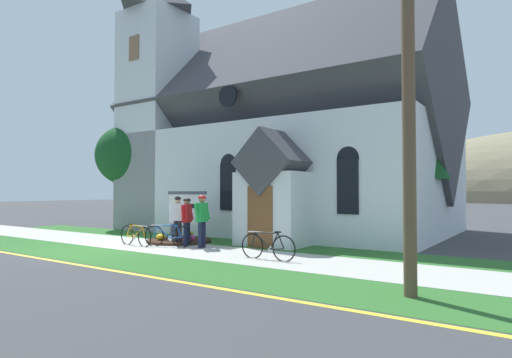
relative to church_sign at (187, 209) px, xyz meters
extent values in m
plane|color=#3D3D3F|center=(-0.63, 0.41, -1.23)|extent=(140.00, 140.00, 0.00)
cube|color=#B7B5AD|center=(0.79, -1.72, -1.22)|extent=(32.00, 2.69, 0.01)
cube|color=#2D6628|center=(0.79, -4.19, -1.22)|extent=(32.00, 2.26, 0.01)
cube|color=#2D6628|center=(0.79, 0.60, -1.22)|extent=(24.00, 1.94, 0.01)
cube|color=yellow|center=(0.79, -5.47, -1.23)|extent=(28.00, 0.16, 0.01)
cube|color=silver|center=(0.79, 6.44, 1.16)|extent=(14.73, 9.73, 4.78)
cube|color=#424247|center=(0.79, 6.44, 5.03)|extent=(15.23, 9.91, 9.91)
cube|color=silver|center=(-5.06, 3.09, 4.30)|extent=(3.03, 3.03, 11.06)
cube|color=#7F6047|center=(-5.06, 1.56, 7.71)|extent=(0.70, 0.06, 1.20)
cube|color=silver|center=(3.44, 0.78, 0.07)|extent=(2.40, 1.60, 2.60)
cube|color=#424247|center=(3.44, 0.78, 1.72)|extent=(2.40, 1.80, 2.40)
cube|color=brown|center=(3.44, -0.04, -0.18)|extent=(1.00, 0.06, 2.10)
cube|color=black|center=(0.79, 1.55, 0.87)|extent=(0.76, 0.06, 1.90)
cone|color=black|center=(0.79, 1.55, 1.82)|extent=(0.80, 0.06, 0.80)
cube|color=black|center=(5.94, 1.55, 0.87)|extent=(0.76, 0.06, 1.90)
cone|color=black|center=(5.94, 1.55, 1.82)|extent=(0.80, 0.06, 0.80)
cylinder|color=black|center=(0.79, 1.55, 4.58)|extent=(0.90, 0.06, 0.90)
cube|color=#474C56|center=(-0.75, -0.02, -0.91)|extent=(0.12, 0.12, 0.64)
cube|color=#474C56|center=(0.75, 0.02, -0.91)|extent=(0.12, 0.12, 0.64)
cube|color=white|center=(0.00, 0.00, -0.01)|extent=(1.79, 0.12, 1.16)
cube|color=#474C56|center=(0.00, 0.00, 0.63)|extent=(1.91, 0.16, 0.12)
cube|color=black|center=(0.00, -0.04, 0.13)|extent=(1.43, 0.04, 0.16)
cylinder|color=#382319|center=(0.00, -0.40, -1.18)|extent=(2.42, 2.42, 0.10)
ellipsoid|color=#CC338C|center=(0.72, -0.57, -1.01)|extent=(0.36, 0.36, 0.24)
ellipsoid|color=gold|center=(-0.22, 0.37, -1.01)|extent=(0.36, 0.36, 0.24)
ellipsoid|color=gold|center=(-0.44, -0.92, -1.01)|extent=(0.36, 0.36, 0.24)
torus|color=black|center=(1.17, -1.47, -0.87)|extent=(0.72, 0.27, 0.75)
torus|color=black|center=(0.17, -1.79, -0.87)|extent=(0.72, 0.27, 0.75)
cylinder|color=#194CA5|center=(0.51, -1.68, -0.72)|extent=(0.55, 0.21, 0.44)
cylinder|color=#194CA5|center=(0.62, -1.65, -0.48)|extent=(0.75, 0.27, 0.09)
cylinder|color=#194CA5|center=(0.88, -1.56, -0.69)|extent=(0.26, 0.12, 0.48)
cylinder|color=#194CA5|center=(0.97, -1.53, -0.90)|extent=(0.42, 0.17, 0.09)
cylinder|color=#194CA5|center=(1.08, -1.50, -0.66)|extent=(0.22, 0.10, 0.43)
cylinder|color=#194CA5|center=(0.21, -1.78, -0.69)|extent=(0.12, 0.07, 0.37)
ellipsoid|color=black|center=(0.99, -1.53, -0.43)|extent=(0.25, 0.15, 0.05)
cylinder|color=silver|center=(0.25, -1.77, -0.49)|extent=(0.43, 0.16, 0.03)
cylinder|color=silver|center=(0.77, -1.60, -0.93)|extent=(0.18, 0.07, 0.18)
torus|color=black|center=(5.52, -1.95, -0.88)|extent=(0.73, 0.06, 0.73)
torus|color=black|center=(4.49, -1.98, -0.88)|extent=(0.73, 0.06, 0.73)
cylinder|color=black|center=(4.84, -1.97, -0.71)|extent=(0.56, 0.05, 0.47)
cylinder|color=black|center=(4.95, -1.97, -0.47)|extent=(0.77, 0.06, 0.06)
cylinder|color=black|center=(5.22, -1.96, -0.70)|extent=(0.26, 0.04, 0.49)
cylinder|color=black|center=(5.31, -1.96, -0.91)|extent=(0.42, 0.05, 0.09)
cylinder|color=black|center=(5.43, -1.96, -0.67)|extent=(0.22, 0.04, 0.43)
cylinder|color=black|center=(4.53, -1.98, -0.68)|extent=(0.12, 0.04, 0.40)
ellipsoid|color=black|center=(5.33, -1.96, -0.43)|extent=(0.24, 0.09, 0.05)
cylinder|color=silver|center=(4.57, -1.98, -0.47)|extent=(0.44, 0.04, 0.03)
cylinder|color=silver|center=(5.11, -1.96, -0.93)|extent=(0.18, 0.02, 0.18)
torus|color=black|center=(-1.02, -2.01, -0.89)|extent=(0.72, 0.07, 0.72)
torus|color=black|center=(-0.04, -2.05, -0.89)|extent=(0.72, 0.07, 0.72)
cylinder|color=orange|center=(-0.37, -2.04, -0.74)|extent=(0.53, 0.06, 0.43)
cylinder|color=orange|center=(-0.48, -2.03, -0.52)|extent=(0.73, 0.07, 0.07)
cylinder|color=orange|center=(-0.73, -2.02, -0.72)|extent=(0.25, 0.05, 0.45)
cylinder|color=orange|center=(-0.82, -2.01, -0.91)|extent=(0.40, 0.05, 0.09)
cylinder|color=orange|center=(-0.93, -2.01, -0.70)|extent=(0.21, 0.05, 0.40)
cylinder|color=orange|center=(-0.07, -2.05, -0.71)|extent=(0.12, 0.04, 0.36)
ellipsoid|color=black|center=(-0.84, -2.01, -0.48)|extent=(0.24, 0.09, 0.05)
cylinder|color=silver|center=(-0.11, -2.05, -0.52)|extent=(0.44, 0.05, 0.03)
cylinder|color=silver|center=(-0.62, -2.02, -0.94)|extent=(0.18, 0.03, 0.18)
cylinder|color=#191E38|center=(1.84, -1.27, -0.79)|extent=(0.15, 0.15, 0.89)
cylinder|color=#191E38|center=(1.80, -1.05, -0.79)|extent=(0.15, 0.15, 0.89)
cube|color=green|center=(1.82, -1.16, -0.02)|extent=(0.30, 0.53, 0.65)
sphere|color=#936B51|center=(1.82, -1.16, 0.42)|extent=(0.23, 0.23, 0.23)
ellipsoid|color=red|center=(1.82, -1.16, 0.48)|extent=(0.33, 0.29, 0.16)
cylinder|color=green|center=(1.84, -1.46, 0.01)|extent=(0.09, 0.20, 0.59)
cylinder|color=green|center=(1.80, -0.86, 0.01)|extent=(0.09, 0.25, 0.58)
cylinder|color=#2D2D33|center=(0.52, -0.91, -0.80)|extent=(0.15, 0.15, 0.86)
cylinder|color=#2D2D33|center=(0.39, -0.98, -0.80)|extent=(0.15, 0.15, 0.86)
cube|color=silver|center=(0.46, -0.94, -0.06)|extent=(0.52, 0.39, 0.63)
sphere|color=tan|center=(0.46, -0.94, 0.37)|extent=(0.22, 0.22, 0.22)
ellipsoid|color=black|center=(0.46, -0.94, 0.43)|extent=(0.33, 0.35, 0.16)
cylinder|color=silver|center=(0.74, -0.85, -0.02)|extent=(0.09, 0.20, 0.57)
cylinder|color=silver|center=(0.18, -1.03, -0.02)|extent=(0.09, 0.15, 0.57)
cylinder|color=#191E38|center=(1.00, -0.97, -0.81)|extent=(0.15, 0.15, 0.84)
cylinder|color=#191E38|center=(1.08, -1.18, -0.81)|extent=(0.15, 0.15, 0.84)
cube|color=red|center=(1.04, -1.08, -0.09)|extent=(0.36, 0.51, 0.61)
sphere|color=#936B51|center=(1.04, -1.08, 0.33)|extent=(0.22, 0.22, 0.22)
ellipsoid|color=black|center=(1.04, -1.08, 0.39)|extent=(0.33, 0.31, 0.15)
cylinder|color=red|center=(0.97, -0.80, -0.05)|extent=(0.09, 0.22, 0.56)
cylinder|color=red|center=(1.11, -1.36, -0.05)|extent=(0.09, 0.14, 0.56)
cylinder|color=brown|center=(9.44, -4.01, 3.25)|extent=(0.24, 0.24, 8.96)
cylinder|color=#3D2D1E|center=(7.01, 5.18, -0.04)|extent=(0.27, 0.27, 2.38)
cone|color=#14471E|center=(7.01, 5.18, 3.87)|extent=(2.96, 2.96, 5.44)
cylinder|color=#3D2D1E|center=(-6.59, 2.42, -0.19)|extent=(0.32, 0.32, 2.08)
ellipsoid|color=#14471E|center=(-6.59, 2.42, 2.57)|extent=(3.21, 3.21, 3.11)
camera|label=1|loc=(11.56, -12.08, 0.70)|focal=29.97mm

